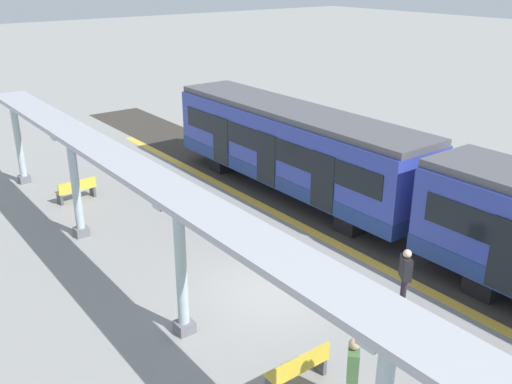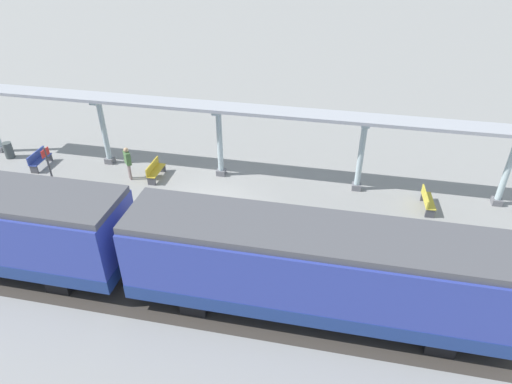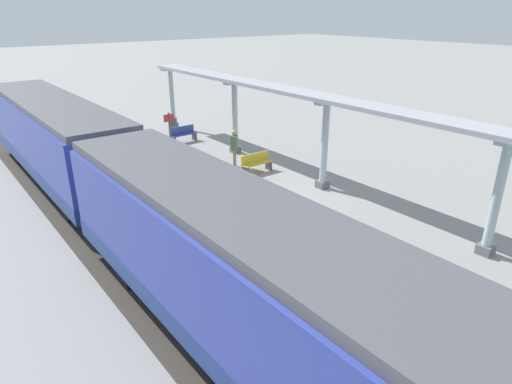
{
  "view_description": "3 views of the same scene",
  "coord_description": "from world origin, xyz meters",
  "px_view_note": "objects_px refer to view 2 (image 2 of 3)",
  "views": [
    {
      "loc": [
        8.86,
        10.72,
        8.51
      ],
      "look_at": [
        -1.09,
        -2.41,
        1.95
      ],
      "focal_mm": 39.87,
      "sensor_mm": 36.0,
      "label": 1
    },
    {
      "loc": [
        -16.12,
        -5.68,
        11.79
      ],
      "look_at": [
        -0.69,
        -2.47,
        1.66
      ],
      "focal_mm": 31.58,
      "sensor_mm": 36.0,
      "label": 2
    },
    {
      "loc": [
        -9.62,
        -11.73,
        6.89
      ],
      "look_at": [
        -1.4,
        -1.16,
        1.36
      ],
      "focal_mm": 31.26,
      "sensor_mm": 36.0,
      "label": 3
    }
  ],
  "objects_px": {
    "canopy_pillar_second": "(361,156)",
    "bench_near_end": "(427,201)",
    "trash_bin": "(8,150)",
    "canopy_pillar_fourth": "(104,132)",
    "bench_mid_platform": "(39,159)",
    "bench_far_end": "(155,170)",
    "canopy_pillar_third": "(220,143)",
    "canopy_pillar_nearest": "(508,170)",
    "train_near_carriage": "(317,271)",
    "passenger_by_the_benches": "(128,160)",
    "passenger_waiting_near_edge": "(128,210)",
    "platform_info_sign": "(48,164)"
  },
  "relations": [
    {
      "from": "passenger_waiting_near_edge",
      "to": "platform_info_sign",
      "type": "bearing_deg",
      "value": 65.26
    },
    {
      "from": "bench_far_end",
      "to": "canopy_pillar_third",
      "type": "bearing_deg",
      "value": -72.5
    },
    {
      "from": "canopy_pillar_nearest",
      "to": "passenger_by_the_benches",
      "type": "height_order",
      "value": "canopy_pillar_nearest"
    },
    {
      "from": "canopy_pillar_fourth",
      "to": "trash_bin",
      "type": "bearing_deg",
      "value": 95.7
    },
    {
      "from": "canopy_pillar_nearest",
      "to": "passenger_by_the_benches",
      "type": "distance_m",
      "value": 17.7
    },
    {
      "from": "trash_bin",
      "to": "canopy_pillar_second",
      "type": "bearing_deg",
      "value": -88.27
    },
    {
      "from": "canopy_pillar_nearest",
      "to": "train_near_carriage",
      "type": "bearing_deg",
      "value": 137.0
    },
    {
      "from": "canopy_pillar_fourth",
      "to": "bench_mid_platform",
      "type": "bearing_deg",
      "value": 108.62
    },
    {
      "from": "canopy_pillar_fourth",
      "to": "passenger_waiting_near_edge",
      "type": "relative_size",
      "value": 2.15
    },
    {
      "from": "canopy_pillar_second",
      "to": "bench_near_end",
      "type": "bearing_deg",
      "value": -108.66
    },
    {
      "from": "canopy_pillar_third",
      "to": "train_near_carriage",
      "type": "bearing_deg",
      "value": -145.97
    },
    {
      "from": "bench_mid_platform",
      "to": "trash_bin",
      "type": "relative_size",
      "value": 1.71
    },
    {
      "from": "bench_mid_platform",
      "to": "passenger_by_the_benches",
      "type": "distance_m",
      "value": 5.26
    },
    {
      "from": "canopy_pillar_fourth",
      "to": "bench_near_end",
      "type": "distance_m",
      "value": 16.27
    },
    {
      "from": "canopy_pillar_third",
      "to": "trash_bin",
      "type": "height_order",
      "value": "canopy_pillar_third"
    },
    {
      "from": "bench_near_end",
      "to": "passenger_by_the_benches",
      "type": "bearing_deg",
      "value": 91.12
    },
    {
      "from": "canopy_pillar_nearest",
      "to": "bench_mid_platform",
      "type": "bearing_deg",
      "value": 92.87
    },
    {
      "from": "bench_near_end",
      "to": "trash_bin",
      "type": "height_order",
      "value": "trash_bin"
    },
    {
      "from": "canopy_pillar_nearest",
      "to": "canopy_pillar_second",
      "type": "xyz_separation_m",
      "value": [
        0.0,
        6.4,
        0.0
      ]
    },
    {
      "from": "bench_far_end",
      "to": "canopy_pillar_nearest",
      "type": "bearing_deg",
      "value": -86.51
    },
    {
      "from": "canopy_pillar_nearest",
      "to": "bench_far_end",
      "type": "distance_m",
      "value": 16.51
    },
    {
      "from": "canopy_pillar_nearest",
      "to": "bench_near_end",
      "type": "distance_m",
      "value": 3.71
    },
    {
      "from": "train_near_carriage",
      "to": "canopy_pillar_second",
      "type": "height_order",
      "value": "canopy_pillar_second"
    },
    {
      "from": "platform_info_sign",
      "to": "passenger_by_the_benches",
      "type": "bearing_deg",
      "value": -64.44
    },
    {
      "from": "canopy_pillar_nearest",
      "to": "bench_far_end",
      "type": "height_order",
      "value": "canopy_pillar_nearest"
    },
    {
      "from": "trash_bin",
      "to": "passenger_by_the_benches",
      "type": "xyz_separation_m",
      "value": [
        -0.77,
        -7.47,
        0.66
      ]
    },
    {
      "from": "canopy_pillar_second",
      "to": "bench_far_end",
      "type": "bearing_deg",
      "value": 95.71
    },
    {
      "from": "bench_near_end",
      "to": "train_near_carriage",
      "type": "bearing_deg",
      "value": 148.45
    },
    {
      "from": "canopy_pillar_nearest",
      "to": "passenger_waiting_near_edge",
      "type": "xyz_separation_m",
      "value": [
        -5.29,
        15.74,
        -0.78
      ]
    },
    {
      "from": "canopy_pillar_nearest",
      "to": "canopy_pillar_fourth",
      "type": "height_order",
      "value": "same"
    },
    {
      "from": "train_near_carriage",
      "to": "canopy_pillar_fourth",
      "type": "xyz_separation_m",
      "value": [
        8.24,
        11.77,
        -0.0
      ]
    },
    {
      "from": "passenger_waiting_near_edge",
      "to": "passenger_by_the_benches",
      "type": "bearing_deg",
      "value": 25.61
    },
    {
      "from": "canopy_pillar_nearest",
      "to": "trash_bin",
      "type": "bearing_deg",
      "value": 91.29
    },
    {
      "from": "train_near_carriage",
      "to": "bench_mid_platform",
      "type": "xyz_separation_m",
      "value": [
        7.09,
        15.17,
        -1.39
      ]
    },
    {
      "from": "bench_mid_platform",
      "to": "bench_far_end",
      "type": "relative_size",
      "value": 1.01
    },
    {
      "from": "canopy_pillar_third",
      "to": "canopy_pillar_fourth",
      "type": "bearing_deg",
      "value": 90.0
    },
    {
      "from": "train_near_carriage",
      "to": "canopy_pillar_second",
      "type": "bearing_deg",
      "value": -8.83
    },
    {
      "from": "train_near_carriage",
      "to": "canopy_pillar_fourth",
      "type": "distance_m",
      "value": 14.37
    },
    {
      "from": "bench_near_end",
      "to": "trash_bin",
      "type": "bearing_deg",
      "value": 88.71
    },
    {
      "from": "bench_near_end",
      "to": "trash_bin",
      "type": "distance_m",
      "value": 21.84
    },
    {
      "from": "canopy_pillar_second",
      "to": "canopy_pillar_third",
      "type": "height_order",
      "value": "same"
    },
    {
      "from": "canopy_pillar_second",
      "to": "passenger_by_the_benches",
      "type": "height_order",
      "value": "canopy_pillar_second"
    },
    {
      "from": "bench_mid_platform",
      "to": "passenger_by_the_benches",
      "type": "height_order",
      "value": "passenger_by_the_benches"
    },
    {
      "from": "bench_near_end",
      "to": "canopy_pillar_nearest",
      "type": "bearing_deg",
      "value": -72.1
    },
    {
      "from": "canopy_pillar_fourth",
      "to": "canopy_pillar_third",
      "type": "bearing_deg",
      "value": -90.0
    },
    {
      "from": "bench_near_end",
      "to": "bench_far_end",
      "type": "distance_m",
      "value": 13.15
    },
    {
      "from": "canopy_pillar_fourth",
      "to": "platform_info_sign",
      "type": "xyz_separation_m",
      "value": [
        -2.91,
        1.46,
        -0.5
      ]
    },
    {
      "from": "platform_info_sign",
      "to": "canopy_pillar_third",
      "type": "bearing_deg",
      "value": -69.26
    },
    {
      "from": "trash_bin",
      "to": "train_near_carriage",
      "type": "bearing_deg",
      "value": -113.77
    },
    {
      "from": "train_near_carriage",
      "to": "bench_far_end",
      "type": "relative_size",
      "value": 8.29
    }
  ]
}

